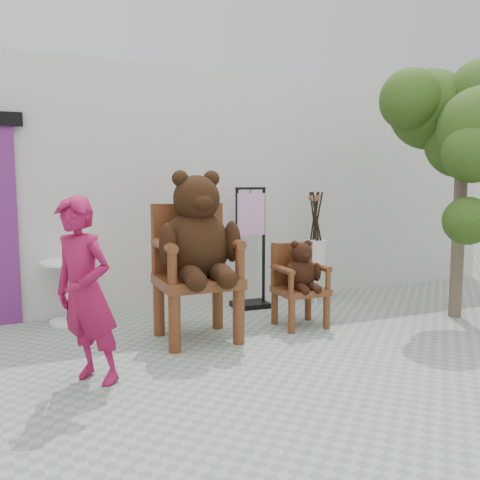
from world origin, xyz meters
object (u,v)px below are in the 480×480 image
(stool_bucket, at_px, (316,253))
(tree, at_px, (456,125))
(person, at_px, (86,293))
(display_stand, at_px, (250,261))
(chair_big, at_px, (197,245))
(chair_small, at_px, (300,275))
(cafe_table, at_px, (69,284))

(stool_bucket, height_order, tree, tree)
(person, height_order, tree, tree)
(tree, bearing_deg, stool_bucket, 126.70)
(display_stand, distance_m, tree, 2.87)
(chair_big, xyz_separation_m, display_stand, (1.04, 0.99, -0.37))
(chair_big, height_order, chair_small, chair_big)
(cafe_table, relative_size, tree, 0.24)
(chair_big, distance_m, cafe_table, 1.68)
(stool_bucket, xyz_separation_m, tree, (0.99, -1.33, 1.58))
(chair_small, height_order, display_stand, display_stand)
(person, distance_m, stool_bucket, 3.60)
(cafe_table, xyz_separation_m, display_stand, (2.17, -0.14, 0.14))
(display_stand, distance_m, stool_bucket, 0.94)
(chair_small, bearing_deg, cafe_table, 154.25)
(chair_big, xyz_separation_m, tree, (2.97, -0.37, 1.27))
(chair_small, xyz_separation_m, cafe_table, (-2.32, 1.12, -0.12))
(chair_big, relative_size, tree, 0.57)
(chair_small, height_order, person, person)
(chair_big, distance_m, chair_small, 1.24)
(person, bearing_deg, chair_big, 85.65)
(chair_big, relative_size, stool_bucket, 1.16)
(person, relative_size, display_stand, 0.97)
(chair_big, distance_m, stool_bucket, 2.22)
(chair_big, bearing_deg, chair_small, 0.45)
(person, bearing_deg, tree, 56.82)
(chair_small, bearing_deg, person, -160.77)
(tree, bearing_deg, display_stand, 144.90)
(stool_bucket, bearing_deg, tree, -53.30)
(cafe_table, xyz_separation_m, tree, (4.10, -1.49, 1.78))
(cafe_table, relative_size, stool_bucket, 0.48)
(chair_small, xyz_separation_m, display_stand, (-0.14, 0.98, 0.02))
(person, bearing_deg, cafe_table, 140.20)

